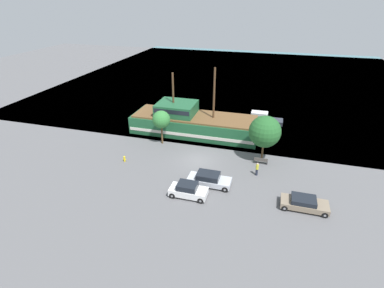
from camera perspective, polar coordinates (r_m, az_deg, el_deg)
The scene contains 12 objects.
ground_plane at distance 37.69m, azimuth 1.11°, elevation -3.20°, with size 160.00×160.00×0.00m, color #5B5B5E.
water_surface at distance 78.33m, azimuth 9.74°, elevation 12.46°, with size 80.00×80.00×0.00m, color teal.
pirate_ship at distance 44.63m, azimuth 0.24°, elevation 4.14°, with size 19.96×6.03×9.94m.
moored_boat_dockside at distance 49.99m, azimuth 13.04°, elevation 4.71°, with size 6.52×2.01×1.75m.
parked_car_curb_front at distance 31.09m, azimuth -0.74°, elevation -8.78°, with size 3.88×1.83×1.52m.
parked_car_curb_mid at distance 32.86m, azimuth 3.25°, elevation -6.72°, with size 4.70×1.95×1.44m.
parked_car_curb_rear at distance 31.51m, azimuth 20.58°, elevation -10.50°, with size 4.48×2.01×1.23m.
fire_hydrant at distance 38.26m, azimuth -12.74°, elevation -2.73°, with size 0.42×0.25×0.76m.
bench_promenade_east at distance 37.80m, azimuth 12.99°, elevation -3.09°, with size 1.63×0.45×0.85m.
pedestrian_walking_near at distance 35.20m, azimuth 12.28°, elevation -4.69°, with size 0.32×0.32×1.61m.
tree_row_east at distance 40.79m, azimuth -5.87°, elevation 4.64°, with size 2.43×2.43×4.80m.
tree_row_mideast at distance 37.11m, azimuth 13.70°, elevation 2.30°, with size 3.88×3.88×5.88m.
Camera 1 is at (8.36, -31.58, 18.80)m, focal length 28.00 mm.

